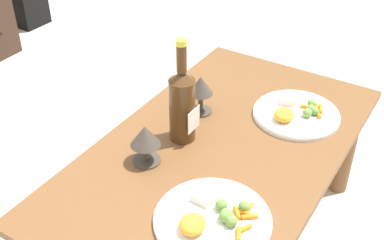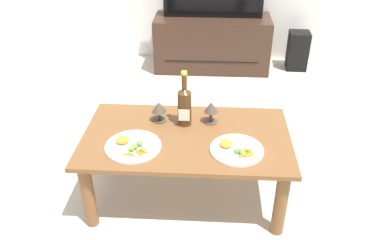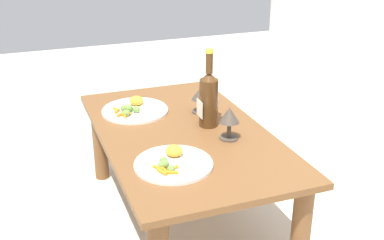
% 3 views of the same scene
% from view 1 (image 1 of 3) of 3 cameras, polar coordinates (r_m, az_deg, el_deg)
% --- Properties ---
extents(dining_table, '(1.14, 0.65, 0.43)m').
position_cam_1_polar(dining_table, '(1.53, 3.09, -5.35)').
color(dining_table, brown).
rests_on(dining_table, ground_plane).
extents(wine_bottle, '(0.08, 0.08, 0.33)m').
position_cam_1_polar(wine_bottle, '(1.45, -1.13, 2.00)').
color(wine_bottle, '#4C2D14').
rests_on(wine_bottle, dining_table).
extents(goblet_left, '(0.09, 0.09, 0.12)m').
position_cam_1_polar(goblet_left, '(1.39, -5.35, -2.07)').
color(goblet_left, '#473D33').
rests_on(goblet_left, dining_table).
extents(goblet_right, '(0.08, 0.08, 0.13)m').
position_cam_1_polar(goblet_right, '(1.58, 1.00, 3.70)').
color(goblet_right, '#473D33').
rests_on(goblet_right, dining_table).
extents(dinner_plate_left, '(0.29, 0.29, 0.05)m').
position_cam_1_polar(dinner_plate_left, '(1.25, 2.35, -11.12)').
color(dinner_plate_left, white).
rests_on(dinner_plate_left, dining_table).
extents(dinner_plate_right, '(0.28, 0.28, 0.05)m').
position_cam_1_polar(dinner_plate_right, '(1.64, 11.77, 0.76)').
color(dinner_plate_right, white).
rests_on(dinner_plate_right, dining_table).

